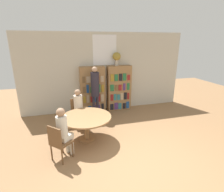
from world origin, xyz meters
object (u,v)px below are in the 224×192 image
bookshelf_right (119,88)px  bookshelf_left (93,90)px  chair_near_camera (59,141)px  seated_reader_left (79,106)px  flower_vase (117,57)px  reading_table (86,120)px  librarian_standing (95,87)px  chair_left_side (78,111)px  seated_reader_right (64,129)px

bookshelf_right → bookshelf_left: bearing=-180.0°
chair_near_camera → seated_reader_left: seated_reader_left is taller
flower_vase → reading_table: size_ratio=0.36×
bookshelf_right → librarian_standing: bearing=-154.3°
reading_table → chair_near_camera: 1.03m
bookshelf_right → chair_near_camera: bearing=-130.0°
chair_left_side → seated_reader_right: 1.68m
seated_reader_left → librarian_standing: (0.65, 0.68, 0.41)m
reading_table → seated_reader_right: (-0.60, -0.59, 0.10)m
reading_table → seated_reader_left: seated_reader_left is taller
librarian_standing → chair_left_side: bearing=-143.7°
bookshelf_left → seated_reader_left: size_ratio=1.42×
flower_vase → reading_table: 2.90m
chair_near_camera → seated_reader_left: bearing=114.2°
seated_reader_right → seated_reader_left: bearing=117.1°
chair_near_camera → reading_table: bearing=90.0°
bookshelf_right → chair_left_side: bookshelf_right is taller
chair_near_camera → bookshelf_right: bearing=95.3°
bookshelf_right → reading_table: size_ratio=1.30×
bookshelf_left → chair_left_side: (-0.67, -1.00, -0.39)m
bookshelf_right → chair_left_side: size_ratio=1.99×
chair_near_camera → flower_vase: bearing=96.7°
bookshelf_left → librarian_standing: bearing=-88.7°
chair_left_side → librarian_standing: 1.06m
flower_vase → seated_reader_left: flower_vase is taller
flower_vase → reading_table: bearing=-125.9°
bookshelf_left → chair_near_camera: (-1.24, -2.74, -0.39)m
flower_vase → reading_table: (-1.46, -2.02, -1.48)m
bookshelf_left → flower_vase: 1.54m
flower_vase → reading_table: flower_vase is taller
bookshelf_right → seated_reader_right: size_ratio=1.41×
seated_reader_left → chair_left_side: bearing=-90.0°
reading_table → seated_reader_left: (-0.13, 0.84, 0.10)m
bookshelf_left → reading_table: size_ratio=1.30×
bookshelf_right → seated_reader_left: bookshelf_right is taller
chair_left_side → seated_reader_right: (-0.44, -1.61, 0.22)m
chair_left_side → seated_reader_left: seated_reader_left is taller
seated_reader_right → reading_table: bearing=90.0°
reading_table → flower_vase: bearing=54.1°
bookshelf_right → chair_left_side: bearing=-149.8°
reading_table → seated_reader_left: bearing=98.7°
seated_reader_right → bookshelf_right: bearing=95.5°
chair_near_camera → librarian_standing: librarian_standing is taller
seated_reader_right → librarian_standing: size_ratio=0.69×
reading_table → chair_near_camera: (-0.73, -0.72, -0.12)m
seated_reader_right → librarian_standing: bearing=107.2°
seated_reader_right → bookshelf_left: bearing=112.1°
reading_table → seated_reader_left: size_ratio=1.09×
flower_vase → librarian_standing: flower_vase is taller
librarian_standing → chair_near_camera: bearing=-119.3°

